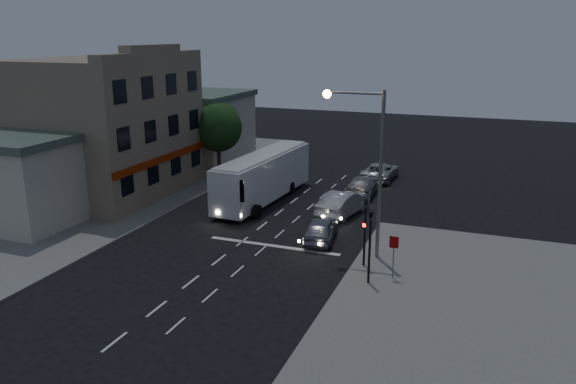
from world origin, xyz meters
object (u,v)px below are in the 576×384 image
at_px(car_sedan_a, 343,203).
at_px(car_sedan_c, 380,171).
at_px(tour_bus, 264,176).
at_px(car_suv, 321,229).
at_px(street_tree, 218,126).
at_px(traffic_signal_main, 365,224).
at_px(car_sedan_b, 362,186).
at_px(regulatory_sign, 394,250).
at_px(traffic_signal_side, 370,238).
at_px(streetlight, 369,155).

relative_size(car_sedan_a, car_sedan_c, 0.97).
relative_size(tour_bus, car_sedan_a, 2.31).
height_order(car_suv, car_sedan_a, car_sedan_a).
height_order(car_suv, car_sedan_c, car_sedan_c).
bearing_deg(car_sedan_a, street_tree, -15.07).
distance_m(tour_bus, car_sedan_c, 11.40).
bearing_deg(traffic_signal_main, car_suv, 137.61).
bearing_deg(car_sedan_c, car_sedan_b, 88.76).
bearing_deg(car_suv, traffic_signal_main, 129.84).
bearing_deg(regulatory_sign, street_tree, 138.92).
bearing_deg(traffic_signal_main, regulatory_sign, -30.84).
xyz_separation_m(tour_bus, car_suv, (6.38, -6.42, -1.19)).
distance_m(car_sedan_a, traffic_signal_side, 11.08).
bearing_deg(tour_bus, traffic_signal_side, -44.11).
xyz_separation_m(car_sedan_a, regulatory_sign, (5.07, -9.23, 0.77)).
height_order(car_suv, car_sedan_b, car_sedan_b).
xyz_separation_m(car_sedan_c, traffic_signal_side, (3.68, -20.56, 1.70)).
relative_size(car_suv, regulatory_sign, 1.90).
bearing_deg(car_sedan_b, streetlight, 102.46).
xyz_separation_m(car_suv, traffic_signal_main, (3.31, -3.02, 1.71)).
distance_m(car_sedan_c, traffic_signal_main, 18.90).
bearing_deg(streetlight, tour_bus, 139.63).
relative_size(car_sedan_a, street_tree, 0.81).
height_order(car_sedan_b, street_tree, street_tree).
bearing_deg(traffic_signal_main, tour_bus, 135.74).
bearing_deg(streetlight, car_sedan_c, 99.01).
bearing_deg(tour_bus, car_sedan_a, -7.41).
distance_m(tour_bus, street_tree, 8.20).
xyz_separation_m(car_sedan_b, traffic_signal_main, (3.28, -13.49, 1.69)).
relative_size(streetlight, street_tree, 1.45).
relative_size(car_suv, traffic_signal_side, 1.02).
bearing_deg(car_sedan_b, traffic_signal_side, 102.83).
bearing_deg(car_sedan_b, car_suv, 88.22).
bearing_deg(street_tree, car_sedan_c, 18.68).
xyz_separation_m(car_sedan_c, streetlight, (2.72, -17.16, 5.01)).
bearing_deg(car_sedan_c, traffic_signal_side, 102.26).
relative_size(car_sedan_b, streetlight, 0.56).
bearing_deg(car_sedan_a, streetlight, 125.42).
xyz_separation_m(traffic_signal_side, streetlight, (-0.96, 3.40, 3.31)).
bearing_deg(car_suv, car_sedan_b, -97.96).
bearing_deg(street_tree, streetlight, -39.51).
xyz_separation_m(car_sedan_a, traffic_signal_main, (3.37, -8.21, 1.59)).
xyz_separation_m(car_sedan_a, car_sedan_c, (0.39, 10.37, -0.10)).
height_order(car_sedan_c, street_tree, street_tree).
relative_size(tour_bus, traffic_signal_side, 2.83).
height_order(tour_bus, car_sedan_b, tour_bus).
distance_m(tour_bus, traffic_signal_main, 13.53).
height_order(car_sedan_c, streetlight, streetlight).
distance_m(car_suv, traffic_signal_main, 4.80).
distance_m(car_sedan_a, car_sedan_c, 10.38).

